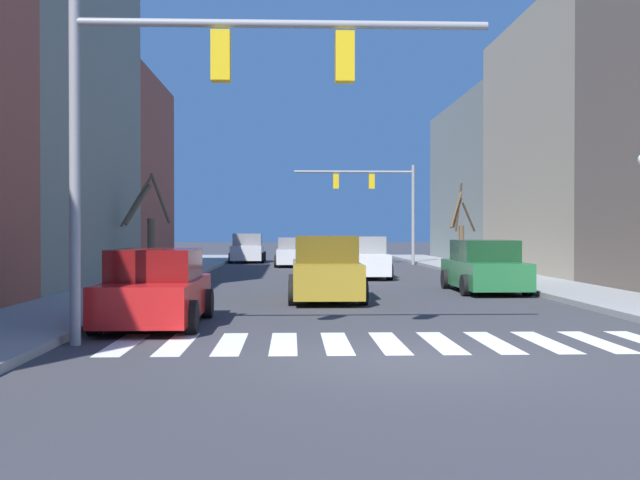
% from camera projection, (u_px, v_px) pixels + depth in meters
% --- Properties ---
extents(ground_plane, '(240.00, 240.00, 0.00)m').
position_uv_depth(ground_plane, '(404.00, 360.00, 11.12)').
color(ground_plane, '#38383D').
extents(building_row_right, '(6.00, 48.42, 11.33)m').
position_uv_depth(building_row_right, '(618.00, 149.00, 29.70)').
color(building_row_right, beige).
rests_on(building_row_right, ground_plane).
extents(crosswalk_stripes, '(9.45, 2.60, 0.01)m').
position_uv_depth(crosswalk_stripes, '(389.00, 343.00, 12.79)').
color(crosswalk_stripes, white).
rests_on(crosswalk_stripes, ground_plane).
extents(traffic_signal_near, '(7.04, 0.28, 5.80)m').
position_uv_depth(traffic_signal_near, '(201.00, 93.00, 12.54)').
color(traffic_signal_near, gray).
rests_on(traffic_signal_near, ground_plane).
extents(traffic_signal_far, '(6.91, 0.28, 5.71)m').
position_uv_depth(traffic_signal_far, '(377.00, 192.00, 42.71)').
color(traffic_signal_far, gray).
rests_on(traffic_signal_far, ground_plane).
extents(car_parked_left_far, '(2.16, 4.49, 1.70)m').
position_uv_depth(car_parked_left_far, '(361.00, 259.00, 30.56)').
color(car_parked_left_far, white).
rests_on(car_parked_left_far, ground_plane).
extents(car_parked_left_mid, '(2.16, 4.48, 1.58)m').
position_uv_depth(car_parked_left_mid, '(295.00, 253.00, 40.70)').
color(car_parked_left_mid, silver).
rests_on(car_parked_left_mid, ground_plane).
extents(car_driving_away_lane, '(2.10, 4.74, 1.77)m').
position_uv_depth(car_driving_away_lane, '(248.00, 249.00, 45.95)').
color(car_driving_away_lane, silver).
rests_on(car_driving_away_lane, ground_plane).
extents(car_driving_toward_lane, '(2.07, 4.59, 1.64)m').
position_uv_depth(car_driving_toward_lane, '(484.00, 268.00, 23.47)').
color(car_driving_toward_lane, '#236B38').
rests_on(car_driving_toward_lane, ground_plane).
extents(car_parked_right_mid, '(2.05, 4.61, 1.79)m').
position_uv_depth(car_parked_right_mid, '(325.00, 270.00, 20.71)').
color(car_parked_right_mid, '#A38423').
rests_on(car_parked_right_mid, ground_plane).
extents(car_parked_right_far, '(2.00, 4.27, 1.56)m').
position_uv_depth(car_parked_right_far, '(156.00, 290.00, 15.13)').
color(car_parked_right_far, red).
rests_on(car_parked_right_far, ground_plane).
extents(street_tree_right_near, '(1.84, 1.51, 4.00)m').
position_uv_depth(street_tree_right_near, '(149.00, 232.00, 28.37)').
color(street_tree_right_near, brown).
rests_on(street_tree_right_near, sidewalk_left).
extents(street_tree_right_far, '(1.68, 1.89, 4.14)m').
position_uv_depth(street_tree_right_far, '(461.00, 230.00, 36.41)').
color(street_tree_right_far, brown).
rests_on(street_tree_right_far, sidewalk_right).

